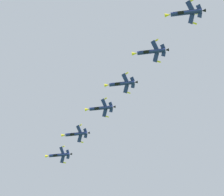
{
  "coord_description": "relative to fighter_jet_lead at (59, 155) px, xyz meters",
  "views": [
    {
      "loc": [
        5.45,
        -3.09,
        1.74
      ],
      "look_at": [
        19.58,
        102.53,
        122.83
      ],
      "focal_mm": 52.57,
      "sensor_mm": 36.0,
      "label": 1
    }
  ],
  "objects": [
    {
      "name": "fighter_jet_right_wing",
      "position": [
        20.21,
        -39.23,
        1.57
      ],
      "size": [
        15.72,
        7.62,
        7.44
      ],
      "rotation": [
        0.0,
        0.82,
        1.3
      ],
      "color": "navy"
    },
    {
      "name": "fighter_jet_right_outer",
      "position": [
        37.51,
        -79.64,
        -3.27
      ],
      "size": [
        15.72,
        7.75,
        7.24
      ],
      "rotation": [
        0.0,
        0.79,
        1.3
      ],
      "color": "navy"
    },
    {
      "name": "fighter_jet_left_outer",
      "position": [
        28.12,
        -58.37,
        -0.51
      ],
      "size": [
        15.72,
        7.83,
        7.16
      ],
      "rotation": [
        0.0,
        0.78,
        1.3
      ],
      "color": "navy"
    },
    {
      "name": "fighter_jet_left_wing",
      "position": [
        8.75,
        -18.79,
        0.65
      ],
      "size": [
        15.72,
        7.8,
        7.2
      ],
      "rotation": [
        0.0,
        0.78,
        1.3
      ],
      "color": "navy"
    },
    {
      "name": "fighter_jet_trail_slot",
      "position": [
        47.28,
        -99.23,
        -3.28
      ],
      "size": [
        15.72,
        7.6,
        7.49
      ],
      "rotation": [
        0.0,
        0.82,
        1.3
      ],
      "color": "navy"
    },
    {
      "name": "fighter_jet_lead",
      "position": [
        0.0,
        0.0,
        0.0
      ],
      "size": [
        15.72,
        7.51,
        7.65
      ],
      "rotation": [
        0.0,
        0.85,
        1.3
      ],
      "color": "navy"
    }
  ]
}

